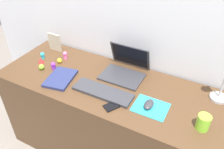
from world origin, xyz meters
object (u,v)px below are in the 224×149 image
object	(u,v)px
keyboard	(103,92)
toy_figurine_pink	(65,55)
mouse	(149,104)
toy_figurine_purple	(53,66)
toy_figurine_cyan	(42,55)
picture_frame	(55,42)
coffee_mug	(203,122)
toy_figurine_red	(41,60)
cell_phone	(114,105)
laptop	(126,67)
toy_figurine_lime	(41,67)
toy_figurine_yellow	(59,61)
notebook_pad	(61,78)

from	to	relation	value
keyboard	toy_figurine_pink	xyz separation A→B (m)	(-0.48, 0.23, 0.02)
mouse	toy_figurine_purple	size ratio (longest dim) A/B	1.68
keyboard	toy_figurine_cyan	distance (m)	0.66
picture_frame	toy_figurine_cyan	xyz separation A→B (m)	(-0.01, -0.16, -0.04)
keyboard	coffee_mug	bearing A→B (deg)	-0.45
mouse	toy_figurine_cyan	size ratio (longest dim) A/B	1.73
toy_figurine_red	cell_phone	bearing A→B (deg)	-12.63
laptop	toy_figurine_purple	bearing A→B (deg)	-158.14
keyboard	mouse	size ratio (longest dim) A/B	4.27
keyboard	toy_figurine_lime	bearing A→B (deg)	177.55
toy_figurine_red	toy_figurine_yellow	bearing A→B (deg)	29.03
toy_figurine_red	toy_figurine_cyan	bearing A→B (deg)	120.14
toy_figurine_yellow	toy_figurine_purple	xyz separation A→B (m)	(0.01, -0.09, 0.01)
toy_figurine_yellow	toy_figurine_lime	world-z (taller)	toy_figurine_lime
mouse	picture_frame	world-z (taller)	picture_frame
picture_frame	laptop	bearing A→B (deg)	-2.52
mouse	toy_figurine_cyan	world-z (taller)	toy_figurine_cyan
picture_frame	toy_figurine_cyan	distance (m)	0.16
cell_phone	toy_figurine_pink	size ratio (longest dim) A/B	1.97
laptop	toy_figurine_yellow	bearing A→B (deg)	-167.45
toy_figurine_pink	laptop	bearing A→B (deg)	4.95
notebook_pad	toy_figurine_cyan	bearing A→B (deg)	141.81
toy_figurine_red	toy_figurine_purple	xyz separation A→B (m)	(0.14, -0.02, 0.00)
notebook_pad	coffee_mug	world-z (taller)	coffee_mug
keyboard	toy_figurine_cyan	xyz separation A→B (m)	(-0.64, 0.15, 0.02)
toy_figurine_cyan	cell_phone	bearing A→B (deg)	-16.17
toy_figurine_yellow	toy_figurine_pink	size ratio (longest dim) A/B	0.62
picture_frame	toy_figurine_yellow	xyz separation A→B (m)	(0.16, -0.15, -0.05)
keyboard	toy_figurine_red	world-z (taller)	toy_figurine_red
toy_figurine_red	toy_figurine_pink	bearing A→B (deg)	47.29
toy_figurine_red	toy_figurine_lime	xyz separation A→B (m)	(0.06, -0.07, -0.00)
picture_frame	cell_phone	bearing A→B (deg)	-26.54
keyboard	picture_frame	world-z (taller)	picture_frame
toy_figurine_yellow	toy_figurine_cyan	bearing A→B (deg)	-175.56
keyboard	toy_figurine_yellow	size ratio (longest dim) A/B	10.18
cell_phone	toy_figurine_cyan	xyz separation A→B (m)	(-0.77, 0.22, 0.03)
laptop	toy_figurine_pink	xyz separation A→B (m)	(-0.52, -0.04, -0.02)
notebook_pad	toy_figurine_red	size ratio (longest dim) A/B	4.62
toy_figurine_cyan	toy_figurine_purple	world-z (taller)	toy_figurine_purple
toy_figurine_cyan	toy_figurine_lime	xyz separation A→B (m)	(0.10, -0.12, -0.01)
toy_figurine_lime	toy_figurine_purple	bearing A→B (deg)	33.16
mouse	cell_phone	bearing A→B (deg)	-154.72
coffee_mug	toy_figurine_cyan	size ratio (longest dim) A/B	1.69
cell_phone	picture_frame	distance (m)	0.85
cell_phone	toy_figurine_pink	xyz separation A→B (m)	(-0.60, 0.31, 0.03)
toy_figurine_pink	toy_figurine_red	size ratio (longest dim) A/B	1.25
laptop	cell_phone	xyz separation A→B (m)	(0.09, -0.35, -0.05)
keyboard	toy_figurine_lime	world-z (taller)	toy_figurine_lime
notebook_pad	toy_figurine_pink	world-z (taller)	toy_figurine_pink
mouse	notebook_pad	size ratio (longest dim) A/B	0.40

